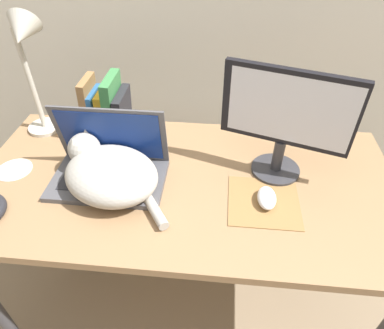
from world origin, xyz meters
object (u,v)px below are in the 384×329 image
Objects in this scene: book_row at (107,111)px; cd_disc at (14,170)px; computer_mouse at (267,198)px; external_monitor at (286,119)px; desk_lamp at (27,56)px; laptop at (109,166)px; cat at (109,172)px.

book_row is 2.04× the size of cd_disc.
external_monitor is at bearing 75.02° from computer_mouse.
external_monitor is 0.84× the size of desk_lamp.
computer_mouse is at bearing -4.73° from cd_disc.
book_row is 0.32m from desk_lamp.
external_monitor is at bearing 8.73° from laptop.
desk_lamp is at bearing -176.35° from book_row.
cat reaches higher than cd_disc.
computer_mouse is 0.92m from desk_lamp.
external_monitor is at bearing 5.40° from cd_disc.
cat is 0.83× the size of desk_lamp.
book_row is 0.38m from cd_disc.
laptop is 0.95× the size of cat.
book_row is at bearing 105.79° from laptop.
desk_lamp is (-0.82, 0.30, 0.30)m from computer_mouse.
computer_mouse is 0.67m from book_row.
external_monitor reaches higher than cd_disc.
cat is at bearing -73.89° from book_row.
laptop is 0.58m from external_monitor.
desk_lamp reaches higher than computer_mouse.
desk_lamp reaches higher than cat.
book_row is (-0.09, 0.30, 0.04)m from cat.
cat is 0.99× the size of external_monitor.
external_monitor is at bearing -9.42° from desk_lamp.
cd_disc is at bearing -138.64° from book_row.
book_row reaches higher than cat.
external_monitor reaches higher than book_row.
laptop is at bearing -171.27° from external_monitor.
desk_lamp is at bearing 80.77° from cd_disc.
cat is 0.37m from cd_disc.
cd_disc is (-0.04, -0.23, -0.32)m from desk_lamp.
computer_mouse is 0.40× the size of book_row.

